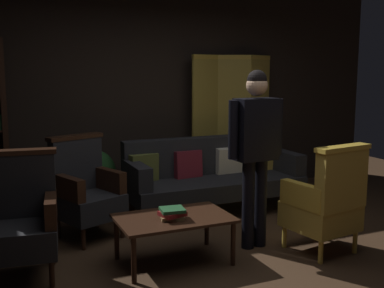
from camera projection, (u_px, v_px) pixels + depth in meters
The scene contains 13 objects.
ground_plane at pixel (227, 261), 4.26m from camera, with size 10.00×10.00×0.00m, color #3D2819.
back_wall at pixel (142, 93), 6.26m from camera, with size 7.20×0.10×2.80m, color black.
folding_screen at pixel (233, 121), 6.61m from camera, with size 1.29×0.23×1.90m.
velvet_couch at pixel (212, 174), 5.73m from camera, with size 2.12×0.78×0.88m.
coffee_table at pixel (174, 222), 4.18m from camera, with size 1.00×0.64×0.42m.
armchair_gilt_accent at pixel (326, 202), 4.38m from camera, with size 0.66×0.66×1.04m.
armchair_wing_left at pixel (86, 190), 4.81m from camera, with size 0.75×0.75×1.04m.
armchair_wing_right at pixel (21, 219), 3.90m from camera, with size 0.66×0.65×1.04m.
standing_figure at pixel (256, 142), 4.45m from camera, with size 0.59×0.24×1.70m.
potted_plant at pixel (97, 177), 5.63m from camera, with size 0.46×0.46×0.76m.
book_tan_leather at pixel (172, 217), 4.10m from camera, with size 0.20×0.14×0.03m, color #9E7A47.
book_red_leather at pixel (172, 214), 4.09m from camera, with size 0.20×0.17×0.04m, color maroon.
book_green_cloth at pixel (172, 210), 4.09m from camera, with size 0.20×0.18×0.03m, color #1E4C28.
Camera 1 is at (-1.91, -3.58, 1.71)m, focal length 44.28 mm.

